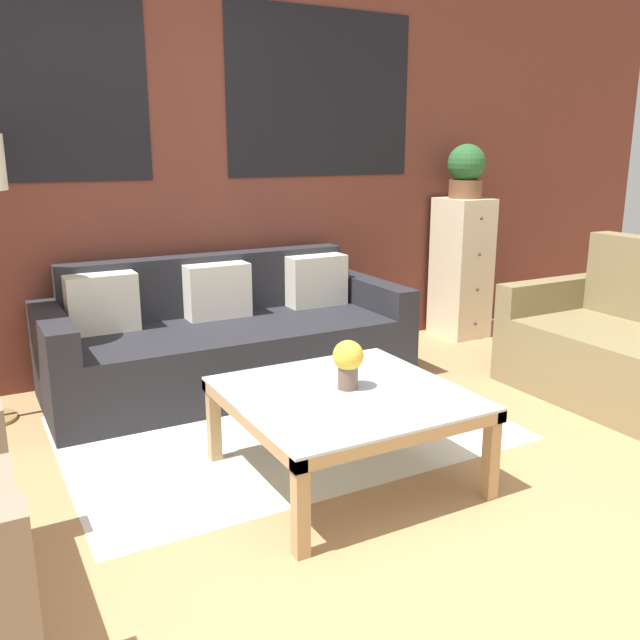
{
  "coord_description": "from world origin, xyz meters",
  "views": [
    {
      "loc": [
        -1.39,
        -1.86,
        1.45
      ],
      "look_at": [
        0.29,
        1.22,
        0.55
      ],
      "focal_mm": 38.0,
      "sensor_mm": 36.0,
      "label": 1
    }
  ],
  "objects": [
    {
      "name": "ground_plane",
      "position": [
        0.0,
        0.0,
        0.0
      ],
      "size": [
        16.0,
        16.0,
        0.0
      ],
      "primitive_type": "plane",
      "color": "#AD7F51"
    },
    {
      "name": "wall_back_brick",
      "position": [
        0.0,
        2.44,
        1.41
      ],
      "size": [
        8.4,
        0.09,
        2.8
      ],
      "color": "brown",
      "rests_on": "ground_plane"
    },
    {
      "name": "rug",
      "position": [
        0.04,
        1.17,
        0.0
      ],
      "size": [
        2.23,
        1.54,
        0.0
      ],
      "color": "silver",
      "rests_on": "ground_plane"
    },
    {
      "name": "couch_dark",
      "position": [
        0.04,
        1.95,
        0.28
      ],
      "size": [
        2.19,
        0.88,
        0.78
      ],
      "color": "#232328",
      "rests_on": "ground_plane"
    },
    {
      "name": "coffee_table",
      "position": [
        0.04,
        0.54,
        0.35
      ],
      "size": [
        0.97,
        0.97,
        0.41
      ],
      "color": "silver",
      "rests_on": "ground_plane"
    },
    {
      "name": "drawer_cabinet",
      "position": [
        2.06,
        2.17,
        0.54
      ],
      "size": [
        0.33,
        0.4,
        1.07
      ],
      "color": "beige",
      "rests_on": "ground_plane"
    },
    {
      "name": "potted_plant",
      "position": [
        2.06,
        2.17,
        1.28
      ],
      "size": [
        0.28,
        0.28,
        0.4
      ],
      "color": "brown",
      "rests_on": "drawer_cabinet"
    },
    {
      "name": "flower_vase",
      "position": [
        0.07,
        0.57,
        0.54
      ],
      "size": [
        0.14,
        0.14,
        0.22
      ],
      "color": "brown",
      "rests_on": "coffee_table"
    }
  ]
}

